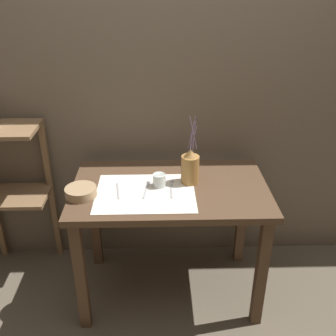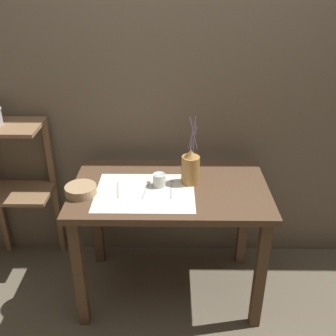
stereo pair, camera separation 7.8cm
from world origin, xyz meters
name	(u,v)px [view 2 (the right image)]	position (x,y,z in m)	size (l,w,h in m)	color
ground_plane	(170,288)	(0.00, 0.00, 0.00)	(12.00, 12.00, 0.00)	brown
stone_wall_back	(171,95)	(0.00, 0.46, 1.20)	(7.00, 0.06, 2.40)	brown
wooden_table	(170,204)	(0.00, 0.00, 0.67)	(1.14, 0.69, 0.79)	#4C3523
wooden_shelf_unit	(15,170)	(-1.02, 0.29, 0.74)	(0.45, 0.31, 1.07)	brown
linen_cloth	(145,192)	(-0.14, -0.07, 0.79)	(0.56, 0.44, 0.00)	silver
pitcher_with_flowers	(190,168)	(0.12, 0.04, 0.89)	(0.11, 0.11, 0.42)	olive
wooden_bowl	(81,190)	(-0.50, -0.09, 0.82)	(0.18, 0.18, 0.05)	#9E7F5B
glass_tumbler_near	(159,180)	(-0.06, 0.00, 0.83)	(0.07, 0.07, 0.08)	silver
knife_center	(118,190)	(-0.30, -0.05, 0.79)	(0.04, 0.18, 0.00)	#A8A8AD
spoon_inner	(148,185)	(-0.13, 0.00, 0.80)	(0.04, 0.19, 0.02)	#A8A8AD
spoon_outer	(172,185)	(0.01, 0.01, 0.80)	(0.02, 0.19, 0.02)	#A8A8AD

